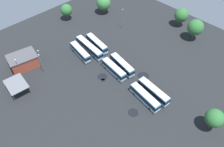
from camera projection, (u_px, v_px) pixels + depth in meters
name	position (u px, v px, depth m)	size (l,w,h in m)	color
ground_plane	(113.00, 73.00, 84.47)	(113.60, 113.60, 0.00)	black
bus_row0_slot0	(153.00, 91.00, 75.72)	(12.97, 3.84, 3.58)	teal
bus_row0_slot1	(145.00, 97.00, 74.04)	(12.64, 4.23, 3.58)	teal
bus_row1_slot0	(122.00, 65.00, 84.82)	(12.59, 4.57, 3.58)	teal
bus_row1_slot1	(114.00, 69.00, 83.15)	(11.99, 3.88, 3.58)	teal
bus_row2_slot0	(97.00, 44.00, 93.85)	(13.08, 4.35, 3.58)	teal
bus_row2_slot1	(89.00, 48.00, 91.99)	(16.00, 3.93, 3.58)	teal
bus_row2_slot2	(80.00, 52.00, 90.08)	(12.32, 4.31, 3.58)	teal
depot_building	(23.00, 61.00, 85.37)	(9.66, 11.81, 5.14)	#99422D
maintenance_shelter	(16.00, 84.00, 75.78)	(9.04, 7.05, 3.77)	slate
lamp_post_far_corner	(41.00, 59.00, 82.49)	(0.56, 0.28, 9.16)	slate
lamp_post_mid_lot	(122.00, 18.00, 101.30)	(0.56, 0.28, 9.72)	slate
lamp_post_near_entrance	(41.00, 63.00, 81.28)	(0.56, 0.28, 8.80)	slate
lamp_post_by_building	(18.00, 66.00, 81.19)	(0.56, 0.28, 7.33)	slate
tree_west_edge	(215.00, 118.00, 64.18)	(5.55, 5.55, 8.29)	brown
tree_east_edge	(104.00, 3.00, 110.34)	(7.09, 7.09, 9.14)	brown
tree_northeast	(66.00, 10.00, 106.39)	(5.59, 5.59, 8.04)	brown
tree_north_edge	(195.00, 27.00, 94.70)	(6.86, 6.86, 9.61)	brown
tree_northwest	(181.00, 15.00, 102.56)	(6.46, 6.46, 8.79)	brown
puddle_back_corner	(133.00, 113.00, 72.02)	(3.44, 3.44, 0.01)	black
puddle_between_rows	(103.00, 80.00, 81.87)	(1.67, 1.67, 0.01)	black
puddle_centre_drain	(102.00, 77.00, 83.07)	(3.72, 3.72, 0.01)	black
puddle_near_shelter	(143.00, 76.00, 83.32)	(4.39, 4.39, 0.01)	black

